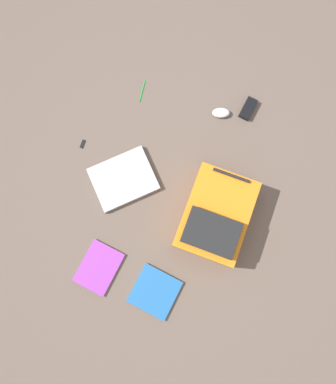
{
  "coord_description": "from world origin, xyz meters",
  "views": [
    {
      "loc": [
        0.11,
        -0.29,
        1.91
      ],
      "look_at": [
        0.02,
        0.01,
        0.02
      ],
      "focal_mm": 33.2,
      "sensor_mm": 36.0,
      "label": 1
    }
  ],
  "objects_px": {
    "pen_black": "(142,91)",
    "power_brick": "(248,109)",
    "computer_mouse": "(221,113)",
    "book_blue": "(155,292)",
    "usb_stick": "(83,144)",
    "book_manual": "(99,268)",
    "backpack": "(215,217)",
    "laptop": "(123,179)"
  },
  "relations": [
    {
      "from": "book_manual",
      "to": "pen_black",
      "type": "height_order",
      "value": "book_manual"
    },
    {
      "from": "backpack",
      "to": "book_manual",
      "type": "relative_size",
      "value": 1.73
    },
    {
      "from": "laptop",
      "to": "book_manual",
      "type": "relative_size",
      "value": 1.53
    },
    {
      "from": "computer_mouse",
      "to": "pen_black",
      "type": "xyz_separation_m",
      "value": [
        -0.47,
        0.02,
        -0.02
      ]
    },
    {
      "from": "power_brick",
      "to": "pen_black",
      "type": "relative_size",
      "value": 0.96
    },
    {
      "from": "laptop",
      "to": "book_manual",
      "type": "height_order",
      "value": "laptop"
    },
    {
      "from": "laptop",
      "to": "usb_stick",
      "type": "bearing_deg",
      "value": 154.3
    },
    {
      "from": "laptop",
      "to": "pen_black",
      "type": "relative_size",
      "value": 3.21
    },
    {
      "from": "usb_stick",
      "to": "book_blue",
      "type": "bearing_deg",
      "value": -47.72
    },
    {
      "from": "book_blue",
      "to": "usb_stick",
      "type": "relative_size",
      "value": 5.27
    },
    {
      "from": "backpack",
      "to": "laptop",
      "type": "bearing_deg",
      "value": 171.75
    },
    {
      "from": "book_blue",
      "to": "pen_black",
      "type": "xyz_separation_m",
      "value": [
        -0.37,
        1.05,
        -0.0
      ]
    },
    {
      "from": "book_blue",
      "to": "laptop",
      "type": "bearing_deg",
      "value": 121.52
    },
    {
      "from": "laptop",
      "to": "usb_stick",
      "type": "height_order",
      "value": "laptop"
    },
    {
      "from": "backpack",
      "to": "usb_stick",
      "type": "bearing_deg",
      "value": 165.35
    },
    {
      "from": "book_manual",
      "to": "computer_mouse",
      "type": "distance_m",
      "value": 1.08
    },
    {
      "from": "laptop",
      "to": "power_brick",
      "type": "distance_m",
      "value": 0.8
    },
    {
      "from": "laptop",
      "to": "book_blue",
      "type": "xyz_separation_m",
      "value": [
        0.32,
        -0.53,
        -0.01
      ]
    },
    {
      "from": "laptop",
      "to": "computer_mouse",
      "type": "xyz_separation_m",
      "value": [
        0.42,
        0.51,
        0.0
      ]
    },
    {
      "from": "laptop",
      "to": "book_blue",
      "type": "distance_m",
      "value": 0.62
    },
    {
      "from": "book_manual",
      "to": "usb_stick",
      "type": "distance_m",
      "value": 0.68
    },
    {
      "from": "laptop",
      "to": "usb_stick",
      "type": "xyz_separation_m",
      "value": [
        -0.28,
        0.13,
        -0.01
      ]
    },
    {
      "from": "power_brick",
      "to": "laptop",
      "type": "bearing_deg",
      "value": -134.56
    },
    {
      "from": "computer_mouse",
      "to": "power_brick",
      "type": "distance_m",
      "value": 0.16
    },
    {
      "from": "computer_mouse",
      "to": "usb_stick",
      "type": "height_order",
      "value": "computer_mouse"
    },
    {
      "from": "backpack",
      "to": "laptop",
      "type": "distance_m",
      "value": 0.54
    },
    {
      "from": "computer_mouse",
      "to": "pen_black",
      "type": "distance_m",
      "value": 0.47
    },
    {
      "from": "book_manual",
      "to": "computer_mouse",
      "type": "bearing_deg",
      "value": 67.36
    },
    {
      "from": "power_brick",
      "to": "pen_black",
      "type": "bearing_deg",
      "value": -175.32
    },
    {
      "from": "pen_black",
      "to": "usb_stick",
      "type": "relative_size",
      "value": 2.65
    },
    {
      "from": "laptop",
      "to": "book_blue",
      "type": "bearing_deg",
      "value": -58.48
    },
    {
      "from": "book_blue",
      "to": "book_manual",
      "type": "xyz_separation_m",
      "value": [
        -0.32,
        0.04,
        -0.0
      ]
    },
    {
      "from": "laptop",
      "to": "usb_stick",
      "type": "distance_m",
      "value": 0.31
    },
    {
      "from": "book_manual",
      "to": "power_brick",
      "type": "height_order",
      "value": "power_brick"
    },
    {
      "from": "power_brick",
      "to": "pen_black",
      "type": "height_order",
      "value": "power_brick"
    },
    {
      "from": "pen_black",
      "to": "computer_mouse",
      "type": "bearing_deg",
      "value": -1.99
    },
    {
      "from": "book_blue",
      "to": "pen_black",
      "type": "relative_size",
      "value": 1.99
    },
    {
      "from": "book_manual",
      "to": "usb_stick",
      "type": "height_order",
      "value": "book_manual"
    },
    {
      "from": "backpack",
      "to": "computer_mouse",
      "type": "distance_m",
      "value": 0.6
    },
    {
      "from": "pen_black",
      "to": "power_brick",
      "type": "bearing_deg",
      "value": 4.68
    },
    {
      "from": "backpack",
      "to": "power_brick",
      "type": "distance_m",
      "value": 0.65
    },
    {
      "from": "laptop",
      "to": "book_blue",
      "type": "height_order",
      "value": "laptop"
    }
  ]
}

